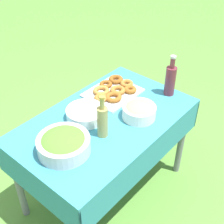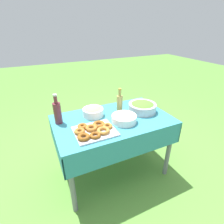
{
  "view_description": "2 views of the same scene",
  "coord_description": "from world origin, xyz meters",
  "px_view_note": "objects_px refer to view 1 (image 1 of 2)",
  "views": [
    {
      "loc": [
        -1.19,
        -1.08,
        2.02
      ],
      "look_at": [
        0.01,
        -0.05,
        0.81
      ],
      "focal_mm": 50.0,
      "sensor_mm": 36.0,
      "label": 1
    },
    {
      "loc": [
        0.69,
        1.46,
        1.63
      ],
      "look_at": [
        0.02,
        0.03,
        0.83
      ],
      "focal_mm": 28.0,
      "sensor_mm": 36.0,
      "label": 2
    }
  ],
  "objects_px": {
    "salad_bowl": "(64,143)",
    "plate_stack": "(86,114)",
    "pasta_bowl": "(139,111)",
    "olive_oil_bottle": "(102,120)",
    "wine_bottle": "(170,80)",
    "donut_platter": "(113,91)"
  },
  "relations": [
    {
      "from": "olive_oil_bottle",
      "to": "plate_stack",
      "type": "bearing_deg",
      "value": 75.99
    },
    {
      "from": "plate_stack",
      "to": "olive_oil_bottle",
      "type": "bearing_deg",
      "value": -104.01
    },
    {
      "from": "donut_platter",
      "to": "plate_stack",
      "type": "xyz_separation_m",
      "value": [
        -0.35,
        -0.05,
        0.01
      ]
    },
    {
      "from": "donut_platter",
      "to": "plate_stack",
      "type": "relative_size",
      "value": 1.53
    },
    {
      "from": "pasta_bowl",
      "to": "wine_bottle",
      "type": "xyz_separation_m",
      "value": [
        0.37,
        -0.0,
        0.07
      ]
    },
    {
      "from": "donut_platter",
      "to": "plate_stack",
      "type": "bearing_deg",
      "value": -171.19
    },
    {
      "from": "pasta_bowl",
      "to": "donut_platter",
      "type": "xyz_separation_m",
      "value": [
        0.11,
        0.31,
        -0.03
      ]
    },
    {
      "from": "salad_bowl",
      "to": "wine_bottle",
      "type": "height_order",
      "value": "wine_bottle"
    },
    {
      "from": "pasta_bowl",
      "to": "donut_platter",
      "type": "height_order",
      "value": "pasta_bowl"
    },
    {
      "from": "plate_stack",
      "to": "wine_bottle",
      "type": "distance_m",
      "value": 0.67
    },
    {
      "from": "plate_stack",
      "to": "olive_oil_bottle",
      "type": "xyz_separation_m",
      "value": [
        -0.05,
        -0.2,
        0.08
      ]
    },
    {
      "from": "salad_bowl",
      "to": "pasta_bowl",
      "type": "bearing_deg",
      "value": -14.29
    },
    {
      "from": "salad_bowl",
      "to": "plate_stack",
      "type": "xyz_separation_m",
      "value": [
        0.3,
        0.12,
        -0.02
      ]
    },
    {
      "from": "pasta_bowl",
      "to": "wine_bottle",
      "type": "height_order",
      "value": "wine_bottle"
    },
    {
      "from": "salad_bowl",
      "to": "donut_platter",
      "type": "relative_size",
      "value": 0.8
    },
    {
      "from": "olive_oil_bottle",
      "to": "pasta_bowl",
      "type": "bearing_deg",
      "value": -12.22
    },
    {
      "from": "pasta_bowl",
      "to": "plate_stack",
      "type": "bearing_deg",
      "value": 132.81
    },
    {
      "from": "plate_stack",
      "to": "pasta_bowl",
      "type": "bearing_deg",
      "value": -47.19
    },
    {
      "from": "pasta_bowl",
      "to": "olive_oil_bottle",
      "type": "distance_m",
      "value": 0.3
    },
    {
      "from": "donut_platter",
      "to": "wine_bottle",
      "type": "height_order",
      "value": "wine_bottle"
    },
    {
      "from": "plate_stack",
      "to": "olive_oil_bottle",
      "type": "relative_size",
      "value": 0.88
    },
    {
      "from": "plate_stack",
      "to": "wine_bottle",
      "type": "height_order",
      "value": "wine_bottle"
    }
  ]
}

